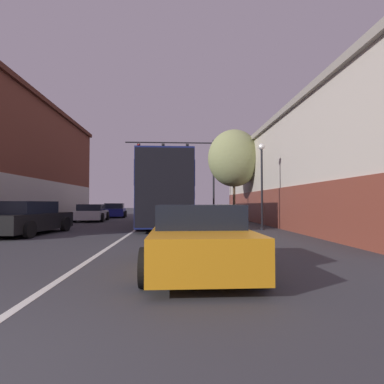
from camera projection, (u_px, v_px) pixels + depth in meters
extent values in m
cube|color=silver|center=(141.00, 226.00, 17.27)|extent=(0.14, 42.68, 0.01)
cube|color=#B7B2A3|center=(43.00, 202.00, 19.25)|extent=(0.24, 19.58, 2.84)
cube|color=beige|center=(336.00, 176.00, 19.22)|extent=(9.53, 23.52, 6.10)
cube|color=brown|center=(264.00, 207.00, 18.90)|extent=(0.24, 23.05, 2.14)
cube|color=gray|center=(335.00, 132.00, 19.33)|extent=(9.91, 23.76, 0.30)
cube|color=navy|center=(167.00, 192.00, 18.62)|extent=(2.76, 11.74, 3.58)
cube|color=black|center=(167.00, 182.00, 18.64)|extent=(2.81, 11.51, 1.15)
cube|color=beige|center=(167.00, 197.00, 18.61)|extent=(2.80, 11.62, 0.36)
cube|color=black|center=(165.00, 187.00, 12.80)|extent=(2.54, 0.10, 3.44)
cylinder|color=black|center=(150.00, 214.00, 22.09)|extent=(0.31, 1.00, 1.00)
cylinder|color=black|center=(186.00, 214.00, 22.27)|extent=(0.31, 1.00, 1.00)
cylinder|color=black|center=(139.00, 220.00, 14.86)|extent=(0.31, 1.00, 1.00)
cylinder|color=black|center=(192.00, 220.00, 15.03)|extent=(0.31, 1.00, 1.00)
cube|color=orange|center=(199.00, 244.00, 6.04)|extent=(1.82, 3.96, 0.68)
cube|color=black|center=(198.00, 216.00, 6.30)|extent=(1.67, 2.07, 0.46)
cylinder|color=black|center=(156.00, 246.00, 7.20)|extent=(0.22, 0.64, 0.64)
cylinder|color=black|center=(232.00, 245.00, 7.31)|extent=(0.22, 0.64, 0.64)
cylinder|color=black|center=(147.00, 267.00, 4.76)|extent=(0.22, 0.64, 0.64)
cylinder|color=black|center=(262.00, 266.00, 4.87)|extent=(0.22, 0.64, 0.64)
cube|color=navy|center=(115.00, 212.00, 28.07)|extent=(2.23, 4.24, 0.67)
cube|color=black|center=(115.00, 206.00, 27.89)|extent=(1.87, 2.29, 0.49)
cylinder|color=black|center=(106.00, 214.00, 29.15)|extent=(0.29, 0.62, 0.60)
cylinder|color=black|center=(126.00, 214.00, 29.46)|extent=(0.29, 0.62, 0.60)
cylinder|color=black|center=(103.00, 215.00, 26.67)|extent=(0.29, 0.62, 0.60)
cylinder|color=black|center=(124.00, 215.00, 26.97)|extent=(0.29, 0.62, 0.60)
cube|color=silver|center=(92.00, 215.00, 22.18)|extent=(2.15, 4.29, 0.61)
cube|color=black|center=(91.00, 207.00, 21.99)|extent=(1.84, 2.29, 0.46)
cylinder|color=black|center=(83.00, 216.00, 23.32)|extent=(0.27, 0.67, 0.65)
cylinder|color=black|center=(107.00, 216.00, 23.57)|extent=(0.27, 0.67, 0.65)
cylinder|color=black|center=(74.00, 218.00, 20.77)|extent=(0.27, 0.67, 0.65)
cylinder|color=black|center=(102.00, 217.00, 21.03)|extent=(0.27, 0.67, 0.65)
cube|color=black|center=(27.00, 222.00, 12.87)|extent=(2.39, 4.77, 0.71)
cube|color=black|center=(24.00, 207.00, 12.67)|extent=(1.99, 2.56, 0.52)
cylinder|color=black|center=(26.00, 224.00, 14.34)|extent=(0.29, 0.69, 0.67)
cylinder|color=black|center=(65.00, 224.00, 14.23)|extent=(0.29, 0.69, 0.67)
cylinder|color=black|center=(29.00, 230.00, 11.39)|extent=(0.29, 0.69, 0.67)
cylinder|color=black|center=(214.00, 178.00, 29.02)|extent=(0.18, 0.18, 7.49)
cylinder|color=black|center=(170.00, 143.00, 28.92)|extent=(8.52, 0.12, 0.12)
cube|color=black|center=(187.00, 148.00, 28.99)|extent=(0.28, 0.24, 0.80)
sphere|color=black|center=(187.00, 145.00, 28.85)|extent=(0.18, 0.18, 0.18)
sphere|color=black|center=(187.00, 148.00, 28.84)|extent=(0.18, 0.18, 0.18)
sphere|color=green|center=(187.00, 150.00, 28.83)|extent=(0.18, 0.18, 0.18)
cube|color=black|center=(163.00, 148.00, 28.87)|extent=(0.28, 0.24, 0.80)
sphere|color=black|center=(163.00, 145.00, 28.73)|extent=(0.18, 0.18, 0.18)
sphere|color=orange|center=(163.00, 148.00, 28.72)|extent=(0.18, 0.18, 0.18)
sphere|color=black|center=(163.00, 150.00, 28.71)|extent=(0.18, 0.18, 0.18)
cube|color=black|center=(139.00, 148.00, 28.75)|extent=(0.28, 0.24, 0.80)
sphere|color=red|center=(138.00, 145.00, 28.60)|extent=(0.18, 0.18, 0.18)
sphere|color=black|center=(138.00, 147.00, 28.60)|extent=(0.18, 0.18, 0.18)
sphere|color=black|center=(138.00, 150.00, 28.59)|extent=(0.18, 0.18, 0.18)
cone|color=black|center=(262.00, 228.00, 14.86)|extent=(0.26, 0.26, 0.20)
cylinder|color=black|center=(262.00, 189.00, 14.93)|extent=(0.10, 0.10, 4.07)
sphere|color=white|center=(262.00, 147.00, 15.01)|extent=(0.31, 0.31, 0.31)
cylinder|color=brown|center=(234.00, 201.00, 21.72)|extent=(0.18, 0.18, 3.01)
ellipsoid|color=#99A366|center=(234.00, 158.00, 21.83)|extent=(3.79, 3.41, 4.17)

